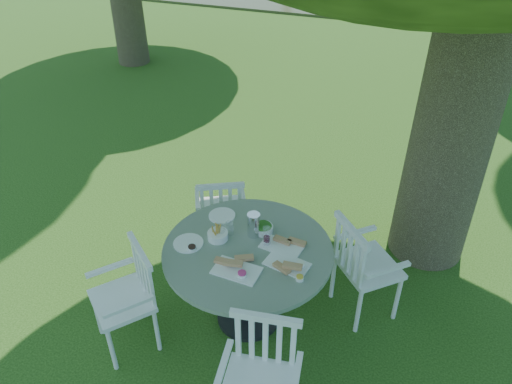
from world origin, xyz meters
TOP-DOWN VIEW (x-y plane):
  - ground at (0.00, 0.00)m, footprint 140.00×140.00m
  - table at (0.19, -0.54)m, footprint 1.39×1.39m
  - chair_ne at (1.05, -0.14)m, footprint 0.68×0.69m
  - chair_nw at (-0.38, 0.23)m, footprint 0.60×0.58m
  - chair_sw at (-0.62, -1.04)m, footprint 0.66×0.65m
  - chair_se at (0.60, -1.39)m, footprint 0.54×0.52m
  - tableware at (0.14, -0.47)m, footprint 1.14×0.84m

SIDE VIEW (x-z plane):
  - ground at x=0.00m, z-range 0.00..0.00m
  - chair_nw at x=-0.38m, z-range 0.08..0.98m
  - chair_sw at x=-0.62m, z-range 0.08..1.03m
  - chair_se at x=0.60m, z-range 0.09..1.05m
  - chair_ne at x=1.05m, z-range 0.09..1.08m
  - table at x=0.19m, z-range 0.25..1.07m
  - tableware at x=0.14m, z-range 0.75..0.97m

